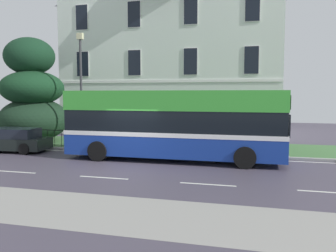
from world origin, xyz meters
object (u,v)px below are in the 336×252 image
evergreen_tree (33,97)px  parked_hatchback_00 (11,140)px  georgian_townhouse (180,54)px  single_decker_bus (174,124)px  street_lamp_post (81,81)px  litter_bin (230,142)px

evergreen_tree → parked_hatchback_00: (1.10, -3.60, -2.37)m
georgian_townhouse → parked_hatchback_00: (-6.42, -13.38, -5.89)m
georgian_townhouse → parked_hatchback_00: 15.97m
evergreen_tree → single_decker_bus: evergreen_tree is taller
georgian_townhouse → parked_hatchback_00: bearing=-115.6°
parked_hatchback_00 → street_lamp_post: bearing=-142.4°
georgian_townhouse → single_decker_bus: bearing=-77.8°
parked_hatchback_00 → single_decker_bus: bearing=174.4°
georgian_townhouse → parked_hatchback_00: georgian_townhouse is taller
georgian_townhouse → single_decker_bus: 14.66m
street_lamp_post → litter_bin: street_lamp_post is taller
georgian_townhouse → street_lamp_post: (-3.49, -10.73, -2.60)m
evergreen_tree → litter_bin: bearing=-5.7°
georgian_townhouse → evergreen_tree: 12.83m
single_decker_bus → parked_hatchback_00: 9.43m
evergreen_tree → street_lamp_post: (4.03, -0.95, 0.92)m
parked_hatchback_00 → litter_bin: size_ratio=4.23×
parked_hatchback_00 → litter_bin: parked_hatchback_00 is taller
single_decker_bus → street_lamp_post: bearing=156.4°
single_decker_bus → street_lamp_post: 7.35m
georgian_townhouse → street_lamp_post: georgian_townhouse is taller
evergreen_tree → litter_bin: evergreen_tree is taller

